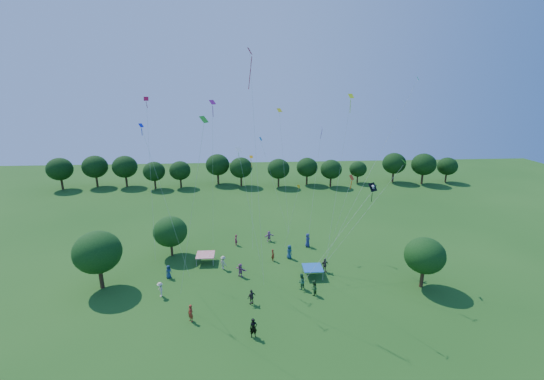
{
  "coord_description": "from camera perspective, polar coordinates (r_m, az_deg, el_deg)",
  "views": [
    {
      "loc": [
        -2.49,
        -20.94,
        21.22
      ],
      "look_at": [
        0.0,
        14.0,
        11.0
      ],
      "focal_mm": 24.0,
      "sensor_mm": 36.0,
      "label": 1
    }
  ],
  "objects": [
    {
      "name": "tent_red_stripe",
      "position": [
        46.14,
        -10.4,
        -9.96
      ],
      "size": [
        2.2,
        2.2,
        1.1
      ],
      "color": "red",
      "rests_on": "ground"
    },
    {
      "name": "small_kite_8",
      "position": [
        44.31,
        -18.8,
        7.42
      ],
      "size": [
        0.56,
        3.8,
        18.56
      ],
      "color": "#B80A30"
    },
    {
      "name": "man_in_black",
      "position": [
        33.72,
        -2.92,
        -20.81
      ],
      "size": [
        0.75,
        0.57,
        1.81
      ],
      "primitive_type": "imported",
      "rotation": [
        0.0,
        0.0,
        0.22
      ],
      "color": "black",
      "rests_on": "ground"
    },
    {
      "name": "pirate_kite",
      "position": [
        43.72,
        15.31,
        0.11
      ],
      "size": [
        9.06,
        5.94,
        8.85
      ],
      "color": "black"
    },
    {
      "name": "crowd_person_6",
      "position": [
        43.82,
        -15.92,
        -12.23
      ],
      "size": [
        0.84,
        0.82,
        1.55
      ],
      "primitive_type": "imported",
      "rotation": [
        0.0,
        0.0,
        0.74
      ],
      "color": "navy",
      "rests_on": "ground"
    },
    {
      "name": "crowd_person_13",
      "position": [
        45.92,
        0.14,
        -10.16
      ],
      "size": [
        0.54,
        0.67,
        1.56
      ],
      "primitive_type": "imported",
      "rotation": [
        0.0,
        0.0,
        1.9
      ],
      "color": "maroon",
      "rests_on": "ground"
    },
    {
      "name": "crowd_person_3",
      "position": [
        44.38,
        -7.67,
        -11.23
      ],
      "size": [
        1.09,
        1.15,
        1.68
      ],
      "primitive_type": "imported",
      "rotation": [
        0.0,
        0.0,
        2.28
      ],
      "color": "#B0AB8D",
      "rests_on": "ground"
    },
    {
      "name": "crowd_person_1",
      "position": [
        50.3,
        -5.68,
        -7.82
      ],
      "size": [
        0.43,
        0.61,
        1.52
      ],
      "primitive_type": "imported",
      "rotation": [
        0.0,
        0.0,
        4.59
      ],
      "color": "maroon",
      "rests_on": "ground"
    },
    {
      "name": "crowd_person_12",
      "position": [
        46.5,
        2.73,
        -9.66
      ],
      "size": [
        0.88,
        1.01,
        1.81
      ],
      "primitive_type": "imported",
      "rotation": [
        0.0,
        0.0,
        2.12
      ],
      "color": "navy",
      "rests_on": "ground"
    },
    {
      "name": "crowd_person_5",
      "position": [
        51.29,
        -0.46,
        -7.26
      ],
      "size": [
        1.48,
        0.92,
        1.49
      ],
      "primitive_type": "imported",
      "rotation": [
        0.0,
        0.0,
        0.33
      ],
      "color": "#A35F95",
      "rests_on": "ground"
    },
    {
      "name": "crowd_person_9",
      "position": [
        40.62,
        -17.13,
        -14.69
      ],
      "size": [
        0.92,
        1.16,
        1.62
      ],
      "primitive_type": "imported",
      "rotation": [
        0.0,
        0.0,
        5.21
      ],
      "color": "beige",
      "rests_on": "ground"
    },
    {
      "name": "small_kite_4",
      "position": [
        46.89,
        -0.64,
        4.11
      ],
      "size": [
        3.97,
        0.79,
        13.53
      ],
      "color": "#1487CB"
    },
    {
      "name": "small_kite_11",
      "position": [
        30.62,
        -11.46,
        4.51
      ],
      "size": [
        3.89,
        3.5,
        17.52
      ],
      "color": "#20921A"
    },
    {
      "name": "small_kite_5",
      "position": [
        42.49,
        -9.3,
        8.81
      ],
      "size": [
        1.37,
        3.07,
        18.26
      ],
      "color": "#8A1775"
    },
    {
      "name": "tent_blue",
      "position": [
        42.72,
        6.39,
        -12.04
      ],
      "size": [
        2.2,
        2.2,
        1.1
      ],
      "color": "#1954A7",
      "rests_on": "ground"
    },
    {
      "name": "crowd_person_10",
      "position": [
        43.82,
        8.26,
        -11.59
      ],
      "size": [
        1.12,
        0.82,
        1.74
      ],
      "primitive_type": "imported",
      "rotation": [
        0.0,
        0.0,
        0.4
      ],
      "color": "#433D35",
      "rests_on": "ground"
    },
    {
      "name": "small_kite_6",
      "position": [
        36.42,
        -4.46,
        2.05
      ],
      "size": [
        2.65,
        0.6,
        14.01
      ],
      "color": "white"
    },
    {
      "name": "small_kite_1",
      "position": [
        46.18,
        -3.23,
        1.93
      ],
      "size": [
        0.49,
        4.02,
        11.2
      ],
      "color": "#FFA70D"
    },
    {
      "name": "treeline",
      "position": [
        78.26,
        -3.43,
        3.6
      ],
      "size": [
        88.01,
        8.77,
        6.77
      ],
      "color": "#422B19",
      "rests_on": "ground"
    },
    {
      "name": "small_kite_2",
      "position": [
        40.02,
        11.41,
        8.44
      ],
      "size": [
        2.32,
        0.73,
        18.97
      ],
      "color": "#D8FF16"
    },
    {
      "name": "near_tree_west",
      "position": [
        42.93,
        -25.71,
        -8.78
      ],
      "size": [
        4.95,
        4.95,
        6.46
      ],
      "color": "#422B19",
      "rests_on": "ground"
    },
    {
      "name": "small_kite_0",
      "position": [
        34.3,
        11.31,
        -1.72
      ],
      "size": [
        1.27,
        5.73,
        12.28
      ],
      "color": "#F6440E"
    },
    {
      "name": "small_kite_9",
      "position": [
        42.99,
        3.63,
        -1.97
      ],
      "size": [
        1.5,
        2.53,
        8.8
      ],
      "color": "yellow"
    },
    {
      "name": "near_tree_east",
      "position": [
        42.43,
        22.84,
        -9.47
      ],
      "size": [
        4.26,
        4.26,
        5.65
      ],
      "color": "#422B19",
      "rests_on": "ground"
    },
    {
      "name": "small_kite_12",
      "position": [
        37.86,
        -17.86,
        3.04
      ],
      "size": [
        3.91,
        0.79,
        16.3
      ],
      "color": "#1420D1"
    },
    {
      "name": "crowd_person_2",
      "position": [
        39.38,
        6.55,
        -15.03
      ],
      "size": [
        0.84,
        0.92,
        1.66
      ],
      "primitive_type": "imported",
      "rotation": [
        0.0,
        0.0,
        4.09
      ],
      "color": "#244F21",
      "rests_on": "ground"
    },
    {
      "name": "small_kite_13",
      "position": [
        47.65,
        7.26,
        5.22
      ],
      "size": [
        1.82,
        2.15,
        14.81
      ],
      "color": "purple"
    },
    {
      "name": "red_high_kite",
      "position": [
        35.4,
        -3.06,
        13.82
      ],
      "size": [
        1.28,
        2.92,
        23.16
      ],
      "color": "red"
    },
    {
      "name": "small_kite_3",
      "position": [
        42.37,
        17.96,
        1.34
      ],
      "size": [
        8.55,
        0.7,
        11.97
      ],
      "color": "green"
    },
    {
      "name": "crowd_person_7",
      "position": [
        36.28,
        -12.65,
        -18.35
      ],
      "size": [
        0.74,
        0.73,
        1.69
      ],
      "primitive_type": "imported",
      "rotation": [
        0.0,
        0.0,
        5.51
      ],
      "color": "maroon",
      "rests_on": "ground"
    },
    {
      "name": "small_kite_7",
      "position": [
        42.09,
        17.13,
        6.74
      ],
      "size": [
        9.8,
        1.68,
        20.7
      ],
      "color": "#0DCFC7"
    },
    {
      "name": "small_kite_10",
      "position": [
        48.53,
        1.5,
        8.38
      ],
      "size": [
        1.7,
        1.95,
        16.9
      ],
      "color": "yellow"
    },
    {
      "name": "crowd_person_11",
      "position": [
        42.64,
        -4.97,
        -12.4
      ],
      "size": [
        1.51,
        1.36,
        1.61
      ],
      "primitive_type": "imported",
      "rotation": [
        0.0,
        0.0,
        2.47
      ],
      "color": "#945680",
      "rests_on": "ground"
    },
    {
      "name": "near_tree_north",
      "position": [
        48.0,
        -15.67,
        -6.29
      ],
      "size": [
        4.25,
        4.25,
        5.23
      ],
      "color": "#422B19",
      "rests_on": "ground"
    },
    {
      "name": "crowd_person_0",
      "position": [
        49.81,
        5.61,
        -7.84
      ],
      "size": [
        0.79,
        1.05,
        1.89
      ],
      "primitive_type": "imported",
      "rotation": [
        0.0,
        0.0,
        1.23
      ],
      "color": "navy",
      "rests_on": "ground"
    },
    {
      "name": "crowd_person_8",
      "position": [
        40.26,
        4.59,
        -14.1
      ],
      "size": [
        0.98,
        0.97,
        1.81
      ],
      "primitive_type": "imported",
      "rotation": [
        0.0,
        0.0,
        3.91
      ],
      "color": "#285F3B",
      "rests_on": "ground"
    },
    {
      "name": "crowd_person_4",
      "position": [
        37.83,
        -3.22,
        -16.41
      ],
      "size": [
        1.02,
        0.91,
        1.62
      ],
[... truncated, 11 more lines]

